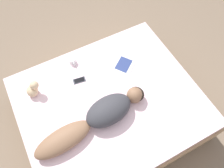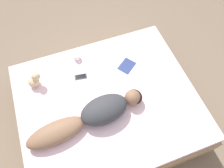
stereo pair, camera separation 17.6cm
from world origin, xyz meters
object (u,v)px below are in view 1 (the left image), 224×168
coffee_mug (72,61)px  cell_phone (79,80)px  person (98,117)px  open_magazine (115,61)px

coffee_mug → cell_phone: bearing=-6.7°
person → coffee_mug: size_ratio=10.79×
open_magazine → cell_phone: size_ratio=3.63×
open_magazine → cell_phone: bearing=-121.5°
person → cell_phone: size_ratio=8.41×
person → cell_phone: 0.60m
coffee_mug → person: bearing=-3.5°
cell_phone → person: bearing=6.2°
person → coffee_mug: (-0.89, 0.06, -0.06)m
person → open_magazine: (-0.64, 0.57, -0.10)m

